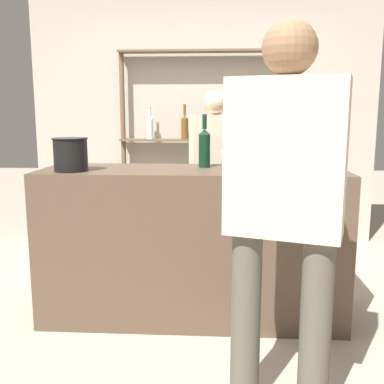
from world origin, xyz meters
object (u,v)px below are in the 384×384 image
at_px(ice_bucket, 71,155).
at_px(counter_bottle_1, 204,147).
at_px(wine_glass, 227,148).
at_px(server_behind_counter, 215,167).
at_px(counter_bottle_3, 269,149).
at_px(customer_right, 284,196).
at_px(counter_bottle_2, 254,151).
at_px(counter_bottle_5, 310,148).
at_px(counter_bottle_0, 249,148).
at_px(counter_bottle_4, 281,149).

bearing_deg(ice_bucket, counter_bottle_1, 16.82).
distance_m(wine_glass, server_behind_counter, 0.79).
height_order(counter_bottle_1, counter_bottle_3, counter_bottle_3).
bearing_deg(customer_right, wine_glass, 29.24).
relative_size(counter_bottle_2, ice_bucket, 1.53).
bearing_deg(counter_bottle_1, ice_bucket, -163.18).
distance_m(counter_bottle_5, server_behind_counter, 1.19).
xyz_separation_m(counter_bottle_0, wine_glass, (-0.15, 0.01, -0.00)).
distance_m(counter_bottle_1, wine_glass, 0.16).
bearing_deg(counter_bottle_2, server_behind_counter, 103.90).
relative_size(counter_bottle_4, server_behind_counter, 0.22).
xyz_separation_m(counter_bottle_5, customer_right, (-0.28, -0.91, -0.13)).
relative_size(counter_bottle_0, server_behind_counter, 0.21).
relative_size(counter_bottle_0, counter_bottle_4, 0.95).
height_order(counter_bottle_2, ice_bucket, counter_bottle_2).
height_order(counter_bottle_1, customer_right, customer_right).
bearing_deg(counter_bottle_3, counter_bottle_5, 11.98).
height_order(counter_bottle_4, counter_bottle_5, counter_bottle_5).
bearing_deg(wine_glass, counter_bottle_5, -25.50).
bearing_deg(ice_bucket, server_behind_counter, 50.11).
distance_m(counter_bottle_1, counter_bottle_3, 0.47).
xyz_separation_m(counter_bottle_2, customer_right, (0.07, -0.91, -0.12)).
bearing_deg(counter_bottle_1, counter_bottle_2, -29.64).
relative_size(counter_bottle_0, counter_bottle_2, 0.97).
height_order(counter_bottle_0, counter_bottle_2, counter_bottle_2).
bearing_deg(counter_bottle_0, counter_bottle_3, -70.30).
height_order(counter_bottle_2, counter_bottle_3, counter_bottle_3).
height_order(counter_bottle_5, server_behind_counter, server_behind_counter).
distance_m(counter_bottle_4, customer_right, 1.04).
distance_m(ice_bucket, server_behind_counter, 1.41).
bearing_deg(customer_right, counter_bottle_1, 37.24).
xyz_separation_m(counter_bottle_2, ice_bucket, (-1.14, -0.07, -0.02)).
height_order(counter_bottle_2, customer_right, customer_right).
xyz_separation_m(counter_bottle_5, wine_glass, (-0.51, 0.24, -0.02)).
bearing_deg(server_behind_counter, counter_bottle_5, 13.84).
bearing_deg(ice_bucket, counter_bottle_4, 8.10).
height_order(counter_bottle_0, customer_right, customer_right).
xyz_separation_m(counter_bottle_1, ice_bucket, (-0.83, -0.25, -0.03)).
bearing_deg(wine_glass, counter_bottle_2, -56.24).
bearing_deg(server_behind_counter, counter_bottle_2, -3.12).
bearing_deg(counter_bottle_2, wine_glass, 123.76).
distance_m(counter_bottle_0, counter_bottle_1, 0.30).
bearing_deg(wine_glass, server_behind_counter, 96.38).
height_order(counter_bottle_1, counter_bottle_4, counter_bottle_1).
distance_m(counter_bottle_1, counter_bottle_2, 0.36).
bearing_deg(ice_bucket, customer_right, -34.72).
height_order(counter_bottle_1, ice_bucket, counter_bottle_1).
relative_size(counter_bottle_1, counter_bottle_4, 1.02).
xyz_separation_m(customer_right, server_behind_counter, (-0.31, 1.90, -0.10)).
bearing_deg(counter_bottle_2, counter_bottle_5, -0.20).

